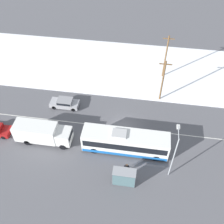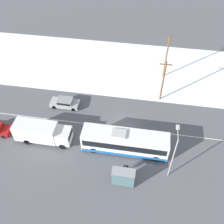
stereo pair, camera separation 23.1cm
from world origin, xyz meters
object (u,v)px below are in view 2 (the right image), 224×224
(box_truck, at_px, (42,132))
(pedestrian_at_stop, at_px, (126,168))
(sedan_car, at_px, (65,102))
(bus_shelter, at_px, (123,177))
(city_bus, at_px, (125,142))
(utility_pole_roadside, at_px, (163,81))
(streetlamp, at_px, (174,151))
(utility_pole_snowlot, at_px, (166,57))

(box_truck, xyz_separation_m, pedestrian_at_stop, (11.57, -3.23, -0.54))
(sedan_car, height_order, pedestrian_at_stop, pedestrian_at_stop)
(bus_shelter, bearing_deg, sedan_car, 131.77)
(box_truck, height_order, sedan_car, box_truck)
(sedan_car, bearing_deg, city_bus, 146.61)
(pedestrian_at_stop, xyz_separation_m, bus_shelter, (-0.14, -1.65, 0.59))
(box_truck, xyz_separation_m, utility_pole_roadside, (15.26, 10.40, 2.16))
(streetlamp, distance_m, utility_pole_roadside, 12.88)
(city_bus, relative_size, bus_shelter, 4.08)
(box_truck, distance_m, utility_pole_roadside, 18.59)
(city_bus, distance_m, pedestrian_at_stop, 3.47)
(city_bus, height_order, utility_pole_snowlot, utility_pole_snowlot)
(sedan_car, height_order, utility_pole_snowlot, utility_pole_snowlot)
(sedan_car, xyz_separation_m, bus_shelter, (10.33, -11.57, 0.91))
(utility_pole_snowlot, bearing_deg, sedan_car, -146.66)
(utility_pole_roadside, bearing_deg, pedestrian_at_stop, -105.17)
(pedestrian_at_stop, distance_m, streetlamp, 6.19)
(box_truck, height_order, pedestrian_at_stop, box_truck)
(city_bus, bearing_deg, bus_shelter, -85.24)
(city_bus, relative_size, pedestrian_at_stop, 6.23)
(streetlamp, height_order, utility_pole_snowlot, utility_pole_snowlot)
(pedestrian_at_stop, height_order, utility_pole_roadside, utility_pole_roadside)
(pedestrian_at_stop, relative_size, utility_pole_snowlot, 0.23)
(city_bus, height_order, pedestrian_at_stop, city_bus)
(bus_shelter, distance_m, streetlamp, 6.45)
(city_bus, distance_m, box_truck, 11.01)
(city_bus, relative_size, utility_pole_roadside, 1.52)
(box_truck, height_order, streetlamp, streetlamp)
(utility_pole_snowlot, bearing_deg, city_bus, -105.93)
(box_truck, bearing_deg, streetlamp, -8.12)
(box_truck, xyz_separation_m, bus_shelter, (11.43, -4.89, 0.05))
(pedestrian_at_stop, height_order, utility_pole_snowlot, utility_pole_snowlot)
(city_bus, relative_size, utility_pole_snowlot, 1.42)
(city_bus, relative_size, streetlamp, 1.55)
(utility_pole_snowlot, bearing_deg, streetlamp, -86.66)
(streetlamp, bearing_deg, utility_pole_snowlot, 93.34)
(utility_pole_snowlot, bearing_deg, box_truck, -133.87)
(pedestrian_at_stop, distance_m, bus_shelter, 1.76)
(box_truck, height_order, utility_pole_snowlot, utility_pole_snowlot)
(box_truck, bearing_deg, pedestrian_at_stop, -15.61)
(pedestrian_at_stop, xyz_separation_m, utility_pole_snowlot, (4.03, 19.46, 2.97))
(bus_shelter, distance_m, utility_pole_snowlot, 21.65)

